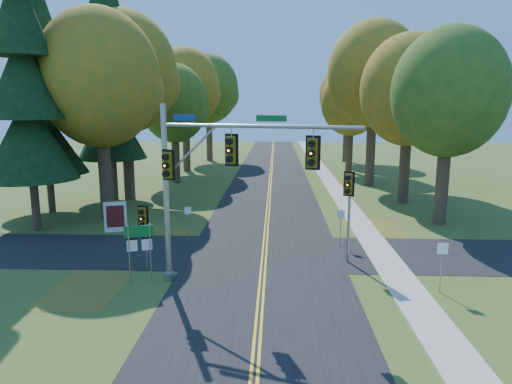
{
  "coord_description": "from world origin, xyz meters",
  "views": [
    {
      "loc": [
        0.58,
        -21.31,
        7.7
      ],
      "look_at": [
        -0.48,
        2.58,
        3.2
      ],
      "focal_mm": 32.0,
      "sensor_mm": 36.0,
      "label": 1
    }
  ],
  "objects_px": {
    "traffic_mast": "(209,172)",
    "route_sign_cluster": "(139,242)",
    "info_kiosk": "(115,217)",
    "east_signal_pole": "(349,194)"
  },
  "relations": [
    {
      "from": "east_signal_pole",
      "to": "info_kiosk",
      "type": "relative_size",
      "value": 2.45
    },
    {
      "from": "east_signal_pole",
      "to": "route_sign_cluster",
      "type": "height_order",
      "value": "east_signal_pole"
    },
    {
      "from": "route_sign_cluster",
      "to": "info_kiosk",
      "type": "xyz_separation_m",
      "value": [
        -4.04,
        8.29,
        -0.96
      ]
    },
    {
      "from": "traffic_mast",
      "to": "route_sign_cluster",
      "type": "relative_size",
      "value": 3.07
    },
    {
      "from": "east_signal_pole",
      "to": "route_sign_cluster",
      "type": "distance_m",
      "value": 10.07
    },
    {
      "from": "east_signal_pole",
      "to": "info_kiosk",
      "type": "bearing_deg",
      "value": -178.04
    },
    {
      "from": "east_signal_pole",
      "to": "route_sign_cluster",
      "type": "relative_size",
      "value": 1.72
    },
    {
      "from": "traffic_mast",
      "to": "route_sign_cluster",
      "type": "bearing_deg",
      "value": -166.24
    },
    {
      "from": "traffic_mast",
      "to": "route_sign_cluster",
      "type": "height_order",
      "value": "traffic_mast"
    },
    {
      "from": "info_kiosk",
      "to": "traffic_mast",
      "type": "bearing_deg",
      "value": -65.98
    }
  ]
}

